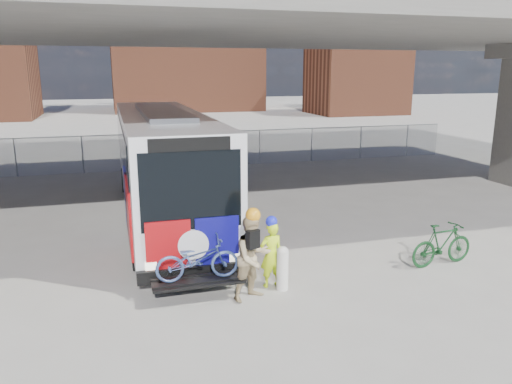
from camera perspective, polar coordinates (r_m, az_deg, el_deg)
name	(u,v)px	position (r m, az deg, el deg)	size (l,w,h in m)	color
ground	(246,242)	(14.71, -1.12, -5.73)	(160.00, 160.00, 0.00)	#9E9991
bus	(163,157)	(16.90, -10.60, 3.98)	(2.67, 12.90, 3.69)	silver
overpass	(214,20)	(17.84, -4.78, 18.97)	(40.00, 16.00, 7.95)	#605E59
chainlink_fence	(185,140)	(25.88, -8.14, 5.86)	(30.00, 0.06, 30.00)	gray
brick_buildings	(149,66)	(61.81, -12.12, 13.90)	(54.00, 22.00, 12.00)	brown
smokestack	(239,12)	(71.03, -1.92, 19.85)	(2.20, 2.20, 25.00)	brown
bollard	(282,266)	(11.49, 3.04, -8.50)	(0.27, 0.27, 1.04)	white
cyclist_hivis	(271,253)	(11.55, 1.75, -6.96)	(0.61, 0.45, 1.70)	#D4FF1A
cyclist_tan	(253,256)	(10.89, -0.34, -7.37)	(1.13, 1.02, 2.07)	tan
bike_parked	(442,244)	(13.70, 20.51, -5.63)	(0.53, 1.87, 1.12)	#16451F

